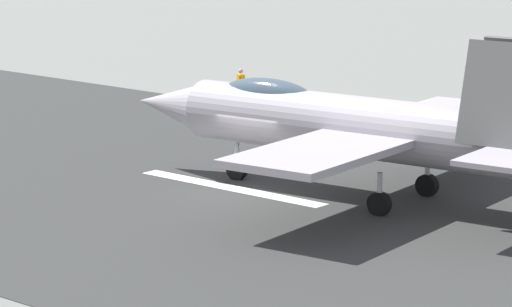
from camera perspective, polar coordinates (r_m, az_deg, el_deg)
ground_plane at (r=46.75m, az=-0.62°, el=-1.55°), size 400.00×400.00×0.00m
runway_strip at (r=46.74m, az=-0.60°, el=-1.54°), size 240.00×26.00×0.02m
fighter_jet at (r=45.33m, az=4.09°, el=1.21°), size 17.45×14.32×5.69m
crew_person at (r=63.62m, az=-0.64°, el=2.78°), size 0.61×0.47×1.73m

